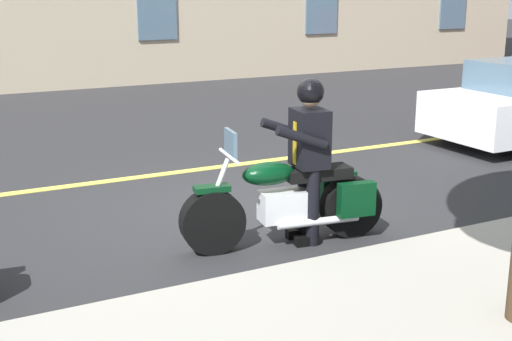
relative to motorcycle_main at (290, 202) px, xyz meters
name	(u,v)px	position (x,y,z in m)	size (l,w,h in m)	color
ground_plane	(246,209)	(-0.09, -1.22, -0.45)	(80.00, 80.00, 0.00)	#28282B
lane_center_stripe	(185,171)	(-0.09, -3.22, -0.45)	(60.00, 0.16, 0.01)	#E5DB4C
motorcycle_main	(290,202)	(0.00, 0.00, 0.00)	(2.22, 0.80, 1.26)	black
rider_main	(308,146)	(-0.19, 0.02, 0.58)	(0.68, 0.61, 1.74)	black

